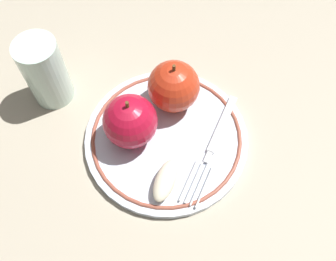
{
  "coord_description": "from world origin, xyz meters",
  "views": [
    {
      "loc": [
        0.21,
        0.17,
        0.51
      ],
      "look_at": [
        0.01,
        0.0,
        0.03
      ],
      "focal_mm": 40.0,
      "sensor_mm": 36.0,
      "label": 1
    }
  ],
  "objects_px": {
    "apple_red_whole": "(130,121)",
    "apple_second_whole": "(174,86)",
    "apple_slice_front": "(165,180)",
    "drinking_glass": "(45,72)",
    "fork": "(214,144)",
    "plate": "(168,139)"
  },
  "relations": [
    {
      "from": "apple_red_whole",
      "to": "fork",
      "type": "distance_m",
      "value": 0.13
    },
    {
      "from": "fork",
      "to": "apple_red_whole",
      "type": "bearing_deg",
      "value": -73.68
    },
    {
      "from": "apple_slice_front",
      "to": "drinking_glass",
      "type": "relative_size",
      "value": 0.56
    },
    {
      "from": "apple_red_whole",
      "to": "apple_slice_front",
      "type": "relative_size",
      "value": 1.37
    },
    {
      "from": "plate",
      "to": "apple_slice_front",
      "type": "height_order",
      "value": "apple_slice_front"
    },
    {
      "from": "apple_red_whole",
      "to": "apple_slice_front",
      "type": "height_order",
      "value": "apple_red_whole"
    },
    {
      "from": "apple_slice_front",
      "to": "drinking_glass",
      "type": "distance_m",
      "value": 0.25
    },
    {
      "from": "apple_slice_front",
      "to": "fork",
      "type": "height_order",
      "value": "apple_slice_front"
    },
    {
      "from": "apple_second_whole",
      "to": "apple_slice_front",
      "type": "bearing_deg",
      "value": 35.5
    },
    {
      "from": "plate",
      "to": "fork",
      "type": "xyz_separation_m",
      "value": [
        -0.03,
        0.06,
        0.01
      ]
    },
    {
      "from": "apple_second_whole",
      "to": "apple_slice_front",
      "type": "distance_m",
      "value": 0.14
    },
    {
      "from": "apple_red_whole",
      "to": "apple_second_whole",
      "type": "distance_m",
      "value": 0.09
    },
    {
      "from": "drinking_glass",
      "to": "apple_second_whole",
      "type": "bearing_deg",
      "value": 123.53
    },
    {
      "from": "apple_red_whole",
      "to": "drinking_glass",
      "type": "xyz_separation_m",
      "value": [
        0.02,
        -0.16,
        0.0
      ]
    },
    {
      "from": "apple_red_whole",
      "to": "fork",
      "type": "xyz_separation_m",
      "value": [
        -0.07,
        0.1,
        -0.04
      ]
    },
    {
      "from": "drinking_glass",
      "to": "plate",
      "type": "bearing_deg",
      "value": 105.12
    },
    {
      "from": "plate",
      "to": "drinking_glass",
      "type": "height_order",
      "value": "drinking_glass"
    },
    {
      "from": "apple_slice_front",
      "to": "drinking_glass",
      "type": "xyz_separation_m",
      "value": [
        -0.0,
        -0.24,
        0.03
      ]
    },
    {
      "from": "apple_red_whole",
      "to": "apple_second_whole",
      "type": "xyz_separation_m",
      "value": [
        -0.09,
        0.01,
        0.0
      ]
    },
    {
      "from": "drinking_glass",
      "to": "apple_slice_front",
      "type": "bearing_deg",
      "value": 88.9
    },
    {
      "from": "plate",
      "to": "drinking_glass",
      "type": "xyz_separation_m",
      "value": [
        0.05,
        -0.2,
        0.05
      ]
    },
    {
      "from": "apple_second_whole",
      "to": "fork",
      "type": "relative_size",
      "value": 0.47
    }
  ]
}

